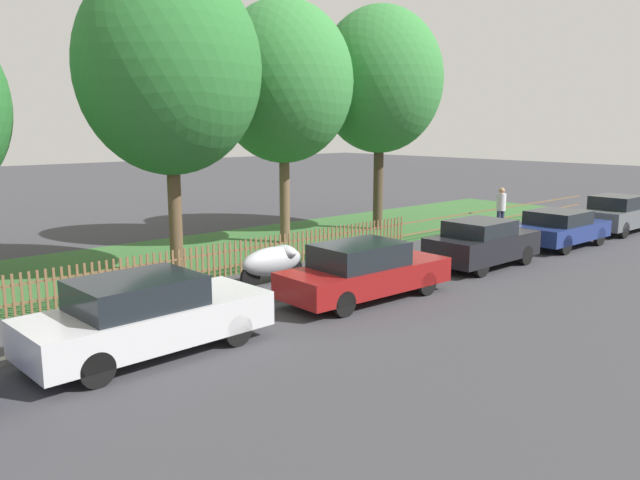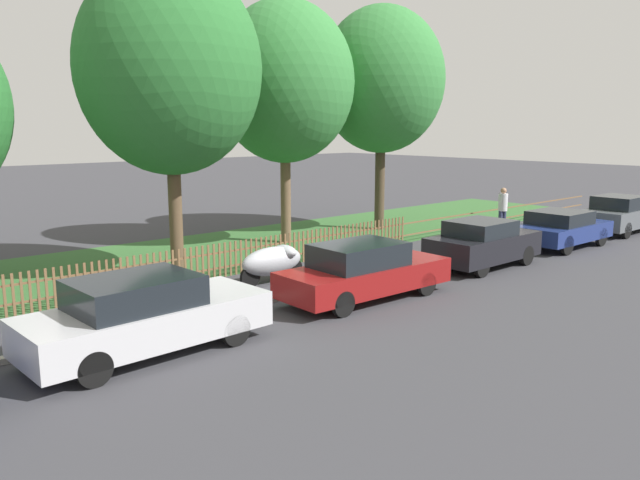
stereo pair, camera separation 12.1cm
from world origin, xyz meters
TOP-DOWN VIEW (x-y plane):
  - ground_plane at (0.00, 0.00)m, footprint 120.00×120.00m
  - kerb_stone at (0.00, 0.10)m, footprint 41.83×0.20m
  - grass_strip at (0.00, 6.31)m, footprint 41.83×6.61m
  - park_fence at (0.00, 3.02)m, footprint 41.83×0.05m
  - parked_car_black_saloon at (-4.92, -1.12)m, footprint 4.63×1.96m
  - parked_car_navy_estate at (0.79, -1.24)m, footprint 4.59×1.80m
  - parked_car_red_compact at (6.06, -1.10)m, footprint 3.82×1.71m
  - parked_car_white_van at (10.83, -1.12)m, footprint 3.95×1.92m
  - parked_car_grey_coupe at (15.40, -1.19)m, footprint 3.85×1.73m
  - covered_motorcycle at (0.14, 1.53)m, footprint 2.02×0.84m
  - tree_behind_motorcycle at (-1.25, 4.28)m, footprint 5.07×5.07m
  - tree_mid_park at (4.13, 5.99)m, footprint 4.92×4.92m
  - tree_far_left at (8.90, 5.81)m, footprint 5.02×5.02m
  - pedestrian_near_fence at (12.01, 1.98)m, footprint 0.42×0.37m

SIDE VIEW (x-z plane):
  - ground_plane at x=0.00m, z-range 0.00..0.00m
  - grass_strip at x=0.00m, z-range 0.00..0.01m
  - kerb_stone at x=0.00m, z-range 0.00..0.12m
  - park_fence at x=0.00m, z-range 0.00..0.99m
  - covered_motorcycle at x=0.14m, z-range 0.12..1.12m
  - parked_car_white_van at x=10.83m, z-range 0.03..1.32m
  - parked_car_navy_estate at x=0.79m, z-range 0.00..1.43m
  - parked_car_red_compact at x=6.06m, z-range 0.01..1.45m
  - parked_car_black_saloon at x=-4.92m, z-range 0.00..1.50m
  - parked_car_grey_coupe at x=15.40m, z-range 0.01..1.50m
  - pedestrian_near_fence at x=12.01m, z-range 0.12..1.91m
  - tree_mid_park at x=4.13m, z-range 1.44..10.00m
  - tree_behind_motorcycle at x=-1.25m, z-range 1.41..10.10m
  - tree_far_left at x=8.90m, z-range 1.55..10.45m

